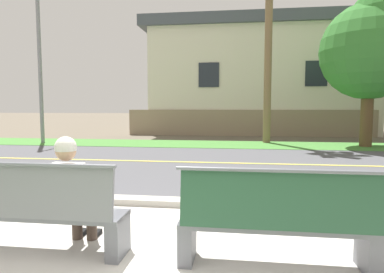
# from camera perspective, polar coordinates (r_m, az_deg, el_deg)

# --- Properties ---
(ground_plane) EXTENTS (140.00, 140.00, 0.00)m
(ground_plane) POSITION_cam_1_polar(r_m,az_deg,el_deg) (10.87, 3.16, -3.18)
(ground_plane) COLOR #665B4C
(sidewalk_pavement) EXTENTS (44.00, 3.60, 0.01)m
(sidewalk_pavement) POSITION_cam_1_polar(r_m,az_deg,el_deg) (3.59, -7.17, -20.55)
(sidewalk_pavement) COLOR beige
(sidewalk_pavement) RESTS_ON ground_plane
(curb_edge) EXTENTS (44.00, 0.30, 0.11)m
(curb_edge) POSITION_cam_1_polar(r_m,az_deg,el_deg) (5.36, -1.73, -11.20)
(curb_edge) COLOR #ADA89E
(curb_edge) RESTS_ON ground_plane
(street_asphalt) EXTENTS (52.00, 8.00, 0.01)m
(street_asphalt) POSITION_cam_1_polar(r_m,az_deg,el_deg) (9.40, 2.43, -4.45)
(street_asphalt) COLOR #515156
(street_asphalt) RESTS_ON ground_plane
(road_centre_line) EXTENTS (48.00, 0.14, 0.01)m
(road_centre_line) POSITION_cam_1_polar(r_m,az_deg,el_deg) (9.40, 2.43, -4.42)
(road_centre_line) COLOR #E0CC4C
(road_centre_line) RESTS_ON ground_plane
(far_verge_grass) EXTENTS (48.00, 2.80, 0.02)m
(far_verge_grass) POSITION_cam_1_polar(r_m,az_deg,el_deg) (13.95, 4.17, -1.32)
(far_verge_grass) COLOR #478438
(far_verge_grass) RESTS_ON ground_plane
(bench_left) EXTENTS (1.86, 0.48, 1.01)m
(bench_left) POSITION_cam_1_polar(r_m,az_deg,el_deg) (3.93, -25.00, -11.65)
(bench_left) COLOR slate
(bench_left) RESTS_ON ground_plane
(bench_right) EXTENTS (1.86, 0.48, 1.01)m
(bench_right) POSITION_cam_1_polar(r_m,az_deg,el_deg) (3.37, 14.13, -14.15)
(bench_right) COLOR slate
(bench_right) RESTS_ON ground_plane
(seated_person_white) EXTENTS (0.52, 0.68, 1.25)m
(seated_person_white) POSITION_cam_1_polar(r_m,az_deg,el_deg) (3.87, -19.82, -8.41)
(seated_person_white) COLOR #47382D
(seated_person_white) RESTS_ON ground_plane
(streetlamp) EXTENTS (0.24, 2.10, 7.15)m
(streetlamp) POSITION_cam_1_polar(r_m,az_deg,el_deg) (16.19, -24.17, 13.61)
(streetlamp) COLOR gray
(streetlamp) RESTS_ON ground_plane
(shade_tree_far_left) EXTENTS (3.68, 3.68, 6.08)m
(shade_tree_far_left) POSITION_cam_1_polar(r_m,az_deg,el_deg) (14.85, 28.54, 13.72)
(shade_tree_far_left) COLOR brown
(shade_tree_far_left) RESTS_ON ground_plane
(garden_wall) EXTENTS (13.00, 0.36, 1.40)m
(garden_wall) POSITION_cam_1_polar(r_m,az_deg,el_deg) (18.19, 9.44, 2.30)
(garden_wall) COLOR gray
(garden_wall) RESTS_ON ground_plane
(house_across_street) EXTENTS (13.30, 6.91, 6.54)m
(house_across_street) POSITION_cam_1_polar(r_m,az_deg,el_deg) (21.47, 11.12, 9.66)
(house_across_street) COLOR beige
(house_across_street) RESTS_ON ground_plane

